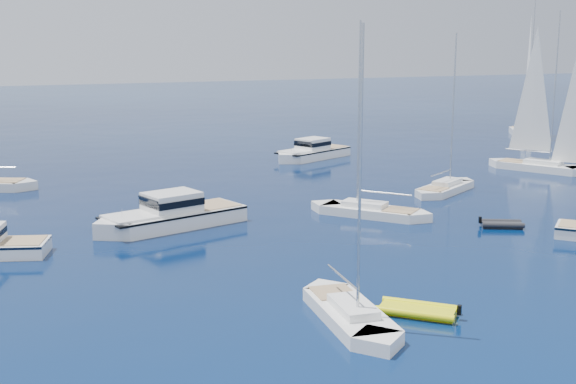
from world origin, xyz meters
The scene contains 10 objects.
ground centered at (0.00, 0.00, 0.00)m, with size 400.00×400.00×0.00m, color navy.
motor_cruiser_centre centered at (-7.67, 23.49, 0.00)m, with size 3.72×12.15×3.19m, color silver, non-canonical shape.
motor_cruiser_distant centered at (14.62, 48.17, 0.00)m, with size 3.37×11.03×2.89m, color white, non-canonical shape.
sailboat_fore centered at (-4.29, 2.25, 0.00)m, with size 2.54×9.76×14.35m, color white, non-canonical shape.
sailboat_mid_r centered at (7.14, 21.14, 0.00)m, with size 2.65×10.21×15.01m, color white, non-canonical shape.
sailboat_centre centered at (17.61, 26.59, 0.00)m, with size 2.50×9.62×14.14m, color white, non-canonical shape.
sailboat_sails_r centered at (32.60, 32.18, 0.00)m, with size 2.89×11.13×16.36m, color white, non-canonical shape.
sailboat_sails_far centered at (49.62, 54.61, 0.00)m, with size 3.32×12.78×18.78m, color white, non-canonical shape.
tender_yellow centered at (-0.90, 1.70, 0.00)m, with size 2.16×4.00×0.95m, color yellow, non-canonical shape.
tender_grey_near centered at (14.05, 14.35, 0.00)m, with size 1.74×3.07×0.95m, color black, non-canonical shape.
Camera 1 is at (-20.29, -28.28, 13.18)m, focal length 47.70 mm.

